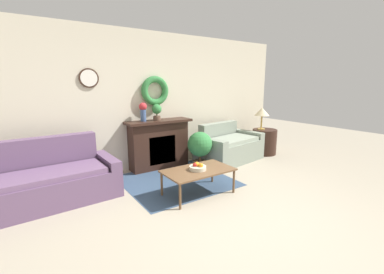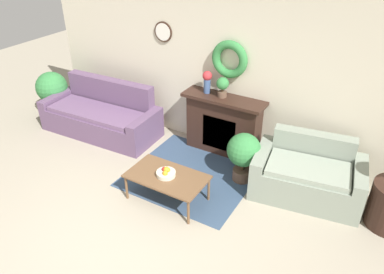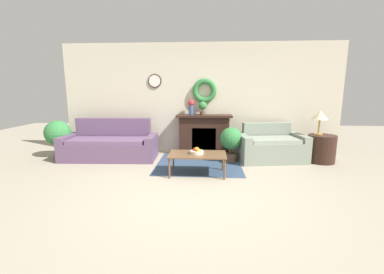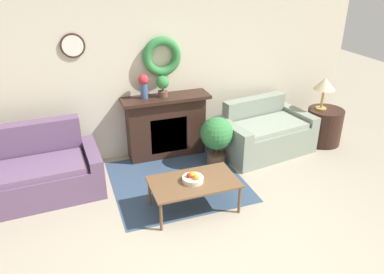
# 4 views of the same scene
# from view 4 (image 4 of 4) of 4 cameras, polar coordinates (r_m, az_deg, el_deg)

# --- Properties ---
(ground_plane) EXTENTS (16.00, 16.00, 0.00)m
(ground_plane) POSITION_cam_4_polar(r_m,az_deg,el_deg) (4.06, 5.52, -19.27)
(ground_plane) COLOR #9E937F
(floor_rug) EXTENTS (1.80, 1.72, 0.01)m
(floor_rug) POSITION_cam_4_polar(r_m,az_deg,el_deg) (5.35, -2.24, -6.69)
(floor_rug) COLOR #334760
(floor_rug) RESTS_ON ground_plane
(wall_back) EXTENTS (6.80, 0.19, 2.70)m
(wall_back) POSITION_cam_4_polar(r_m,az_deg,el_deg) (5.73, -5.86, 10.27)
(wall_back) COLOR beige
(wall_back) RESTS_ON ground_plane
(fireplace) EXTENTS (1.34, 0.41, 0.99)m
(fireplace) POSITION_cam_4_polar(r_m,az_deg,el_deg) (5.85, -3.96, 1.75)
(fireplace) COLOR #331E16
(fireplace) RESTS_ON ground_plane
(couch_left) EXTENTS (2.15, 0.97, 0.91)m
(couch_left) POSITION_cam_4_polar(r_m,az_deg,el_deg) (5.36, -25.21, -5.51)
(couch_left) COLOR #604766
(couch_left) RESTS_ON ground_plane
(loveseat_right) EXTENTS (1.57, 1.07, 0.82)m
(loveseat_right) POSITION_cam_4_polar(r_m,az_deg,el_deg) (6.14, 10.94, 0.53)
(loveseat_right) COLOR gray
(loveseat_right) RESTS_ON ground_plane
(coffee_table) EXTENTS (1.08, 0.62, 0.40)m
(coffee_table) POSITION_cam_4_polar(r_m,az_deg,el_deg) (4.62, 0.27, -7.08)
(coffee_table) COLOR brown
(coffee_table) RESTS_ON ground_plane
(fruit_bowl) EXTENTS (0.26, 0.26, 0.12)m
(fruit_bowl) POSITION_cam_4_polar(r_m,az_deg,el_deg) (4.57, 0.11, -6.30)
(fruit_bowl) COLOR beige
(fruit_bowl) RESTS_ON coffee_table
(side_table_by_loveseat) EXTENTS (0.58, 0.58, 0.61)m
(side_table_by_loveseat) POSITION_cam_4_polar(r_m,az_deg,el_deg) (6.68, 19.45, 1.55)
(side_table_by_loveseat) COLOR #331E16
(side_table_by_loveseat) RESTS_ON ground_plane
(table_lamp) EXTENTS (0.35, 0.35, 0.53)m
(table_lamp) POSITION_cam_4_polar(r_m,az_deg,el_deg) (6.43, 19.55, 7.53)
(table_lamp) COLOR #B28E42
(table_lamp) RESTS_ON side_table_by_loveseat
(vase_on_mantel_left) EXTENTS (0.15, 0.15, 0.36)m
(vase_on_mantel_left) POSITION_cam_4_polar(r_m,az_deg,el_deg) (5.54, -7.37, 7.92)
(vase_on_mantel_left) COLOR #3D5684
(vase_on_mantel_left) RESTS_ON fireplace
(potted_plant_on_mantel) EXTENTS (0.20, 0.20, 0.32)m
(potted_plant_on_mantel) POSITION_cam_4_polar(r_m,az_deg,el_deg) (5.59, -4.51, 7.97)
(potted_plant_on_mantel) COLOR brown
(potted_plant_on_mantel) RESTS_ON fireplace
(potted_plant_floor_by_loveseat) EXTENTS (0.49, 0.49, 0.77)m
(potted_plant_floor_by_loveseat) POSITION_cam_4_polar(r_m,az_deg,el_deg) (5.56, 3.79, 0.15)
(potted_plant_floor_by_loveseat) COLOR brown
(potted_plant_floor_by_loveseat) RESTS_ON ground_plane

